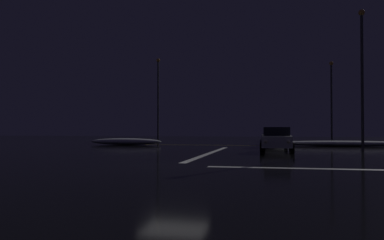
% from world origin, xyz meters
% --- Properties ---
extents(ground, '(120.00, 120.00, 0.10)m').
position_xyz_m(ground, '(0.00, 0.00, -0.05)').
color(ground, black).
extents(stop_line_north, '(0.35, 14.85, 0.01)m').
position_xyz_m(stop_line_north, '(0.00, 8.65, 0.00)').
color(stop_line_north, white).
rests_on(stop_line_north, ground).
extents(centre_line_ns, '(22.00, 0.15, 0.01)m').
position_xyz_m(centre_line_ns, '(0.00, 20.25, 0.00)').
color(centre_line_ns, yellow).
rests_on(centre_line_ns, ground).
extents(snow_bank_left_curb, '(6.74, 1.50, 0.60)m').
position_xyz_m(snow_bank_left_curb, '(-9.45, 19.10, 0.30)').
color(snow_bank_left_curb, white).
rests_on(snow_bank_left_curb, ground).
extents(snow_bank_right_curb, '(11.62, 1.50, 0.46)m').
position_xyz_m(snow_bank_right_curb, '(9.45, 20.12, 0.23)').
color(snow_bank_right_curb, white).
rests_on(snow_bank_right_curb, ground).
extents(sedan_white, '(2.02, 4.33, 1.57)m').
position_xyz_m(sedan_white, '(3.95, 10.85, 0.80)').
color(sedan_white, silver).
rests_on(sedan_white, ground).
extents(sedan_silver, '(2.02, 4.33, 1.57)m').
position_xyz_m(sedan_silver, '(3.73, 17.33, 0.80)').
color(sedan_silver, '#B7B7BC').
rests_on(sedan_silver, ground).
extents(sedan_gray, '(2.02, 4.33, 1.57)m').
position_xyz_m(sedan_gray, '(3.91, 23.35, 0.80)').
color(sedan_gray, slate).
rests_on(sedan_gray, ground).
extents(sedan_black, '(2.02, 4.33, 1.57)m').
position_xyz_m(sedan_black, '(3.88, 29.05, 0.80)').
color(sedan_black, black).
rests_on(sedan_black, ground).
extents(sedan_green, '(2.02, 4.33, 1.57)m').
position_xyz_m(sedan_green, '(3.52, 34.95, 0.80)').
color(sedan_green, '#14512D').
rests_on(sedan_green, ground).
extents(streetlamp_left_far, '(0.44, 0.44, 9.78)m').
position_xyz_m(streetlamp_left_far, '(-9.75, 30.25, 5.59)').
color(streetlamp_left_far, '#424247').
rests_on(streetlamp_left_far, ground).
extents(streetlamp_right_near, '(0.44, 0.44, 9.76)m').
position_xyz_m(streetlamp_right_near, '(9.75, 14.25, 5.58)').
color(streetlamp_right_near, '#424247').
rests_on(streetlamp_right_near, ground).
extents(streetlamp_right_far, '(0.44, 0.44, 8.76)m').
position_xyz_m(streetlamp_right_far, '(9.75, 30.25, 5.07)').
color(streetlamp_right_far, '#424247').
rests_on(streetlamp_right_far, ground).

